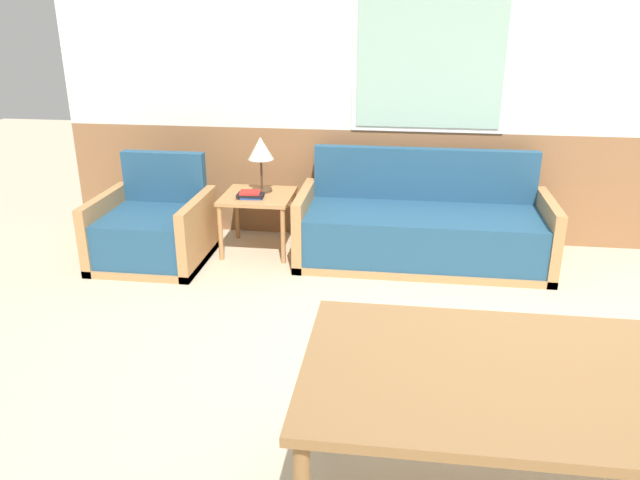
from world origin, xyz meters
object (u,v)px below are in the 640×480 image
Objects in this scene: side_table at (258,203)px; dining_table at (591,391)px; armchair at (153,232)px; table_lamp at (261,151)px; couch at (422,231)px.

side_table is 3.48m from dining_table.
armchair is 3.75m from dining_table.
side_table is 0.27× the size of dining_table.
armchair is 1.48× the size of side_table.
couch is at bearing -7.18° from table_lamp.
dining_table is (2.75, -2.52, 0.42)m from armchair.
armchair is (-2.20, -0.28, -0.01)m from couch.
table_lamp reaches higher than side_table.
couch is at bearing 101.10° from dining_table.
couch is 2.33× the size of armchair.
dining_table is at bearing -45.05° from armchair.
armchair is 1.85× the size of table_lamp.
dining_table is (0.55, -2.80, 0.40)m from couch.
couch is at bearing 4.81° from armchair.
couch reaches higher than side_table.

